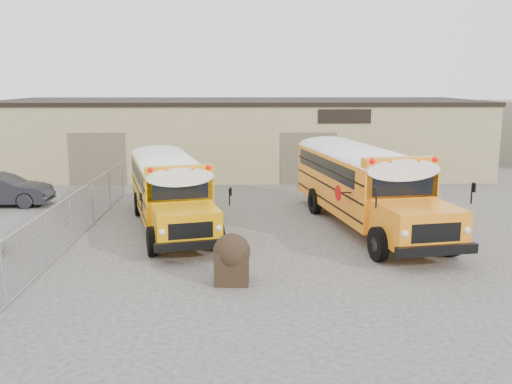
{
  "coord_description": "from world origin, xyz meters",
  "views": [
    {
      "loc": [
        0.32,
        -17.26,
        5.9
      ],
      "look_at": [
        0.78,
        4.63,
        1.6
      ],
      "focal_mm": 40.0,
      "sensor_mm": 36.0,
      "label": 1
    }
  ],
  "objects_px": {
    "tarp_bundle": "(232,258)",
    "school_bus_right": "(314,158)",
    "car_dark": "(1,190)",
    "school_bus_left": "(154,164)"
  },
  "relations": [
    {
      "from": "tarp_bundle",
      "to": "car_dark",
      "type": "distance_m",
      "value": 15.55
    },
    {
      "from": "school_bus_right",
      "to": "car_dark",
      "type": "relative_size",
      "value": 2.46
    },
    {
      "from": "tarp_bundle",
      "to": "car_dark",
      "type": "height_order",
      "value": "car_dark"
    },
    {
      "from": "tarp_bundle",
      "to": "school_bus_right",
      "type": "bearing_deg",
      "value": 73.38
    },
    {
      "from": "school_bus_left",
      "to": "tarp_bundle",
      "type": "bearing_deg",
      "value": -71.83
    },
    {
      "from": "tarp_bundle",
      "to": "car_dark",
      "type": "relative_size",
      "value": 0.32
    },
    {
      "from": "school_bus_left",
      "to": "car_dark",
      "type": "relative_size",
      "value": 2.18
    },
    {
      "from": "tarp_bundle",
      "to": "car_dark",
      "type": "bearing_deg",
      "value": 136.18
    },
    {
      "from": "school_bus_left",
      "to": "car_dark",
      "type": "height_order",
      "value": "school_bus_left"
    },
    {
      "from": "car_dark",
      "to": "school_bus_left",
      "type": "bearing_deg",
      "value": -74.99
    }
  ]
}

